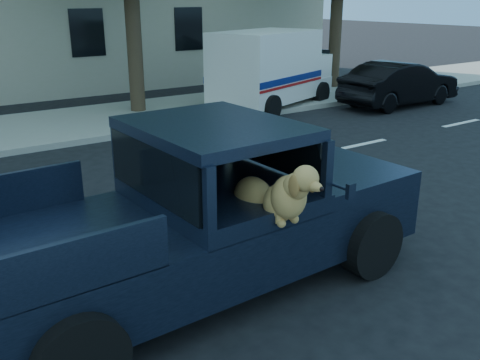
% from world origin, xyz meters
% --- Properties ---
extents(ground, '(120.00, 120.00, 0.00)m').
position_xyz_m(ground, '(0.00, 0.00, 0.00)').
color(ground, black).
rests_on(ground, ground).
extents(lane_stripes, '(21.60, 0.14, 0.01)m').
position_xyz_m(lane_stripes, '(2.00, 3.40, 0.01)').
color(lane_stripes, silver).
rests_on(lane_stripes, ground).
extents(pickup_truck, '(5.69, 2.93, 2.01)m').
position_xyz_m(pickup_truck, '(1.30, -0.09, 0.68)').
color(pickup_truck, black).
rests_on(pickup_truck, ground).
extents(mail_truck, '(4.79, 3.38, 2.40)m').
position_xyz_m(mail_truck, '(8.90, 8.19, 1.05)').
color(mail_truck, silver).
rests_on(mail_truck, ground).
extents(parked_sedan, '(1.58, 4.34, 1.42)m').
position_xyz_m(parked_sedan, '(12.60, 6.14, 0.71)').
color(parked_sedan, black).
rests_on(parked_sedan, ground).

